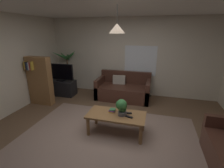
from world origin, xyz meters
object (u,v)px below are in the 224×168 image
potted_palm_corner (68,71)px  pendant_lamp (117,28)px  book_on_table_0 (112,111)px  remote_on_table_0 (129,117)px  coffee_table (116,117)px  tv (60,72)px  book_on_table_1 (112,111)px  remote_on_table_1 (128,113)px  tv_stand (62,88)px  potted_plant_on_table (122,107)px  book_on_table_2 (113,109)px  bookshelf_corner (40,80)px  couch_under_window (123,90)px

potted_palm_corner → pendant_lamp: bearing=-42.8°
book_on_table_0 → remote_on_table_0: remote_on_table_0 is taller
coffee_table → tv: bearing=144.6°
book_on_table_1 → remote_on_table_1: 0.34m
tv_stand → pendant_lamp: size_ratio=1.90×
book_on_table_0 → potted_plant_on_table: potted_plant_on_table is taller
book_on_table_0 → book_on_table_2: 0.05m
tv_stand → potted_palm_corner: bearing=94.7°
book_on_table_2 → remote_on_table_1: bearing=2.1°
book_on_table_1 → potted_plant_on_table: potted_plant_on_table is taller
book_on_table_1 → potted_plant_on_table: size_ratio=0.36×
remote_on_table_1 → bookshelf_corner: (-2.72, 0.78, 0.26)m
tv → bookshelf_corner: bookshelf_corner is taller
remote_on_table_0 → bookshelf_corner: bookshelf_corner is taller
potted_plant_on_table → tv: bearing=145.9°
book_on_table_2 → tv: size_ratio=0.12×
remote_on_table_0 → remote_on_table_1: size_ratio=1.00×
remote_on_table_0 → potted_palm_corner: size_ratio=0.11×
book_on_table_1 → coffee_table: bearing=-32.0°
tv_stand → potted_plant_on_table: bearing=-34.4°
book_on_table_0 → couch_under_window: bearing=93.9°
couch_under_window → book_on_table_1: (0.13, -1.85, 0.20)m
couch_under_window → pendant_lamp: 2.67m
book_on_table_1 → pendant_lamp: bearing=-32.0°
potted_plant_on_table → book_on_table_1: bearing=163.9°
remote_on_table_0 → bookshelf_corner: 2.93m
coffee_table → book_on_table_0: bearing=145.7°
potted_plant_on_table → pendant_lamp: size_ratio=0.72×
bookshelf_corner → coffee_table: bearing=-19.2°
book_on_table_1 → remote_on_table_0: (0.38, -0.12, -0.02)m
tv_stand → potted_palm_corner: size_ratio=0.61×
pendant_lamp → tv: bearing=144.6°
tv_stand → tv: bearing=-90.0°
book_on_table_0 → book_on_table_2: size_ratio=1.04×
book_on_table_2 → bookshelf_corner: (-2.40, 0.79, 0.22)m
coffee_table → remote_on_table_0: 0.29m
bookshelf_corner → book_on_table_2: bearing=-18.3°
tv → pendant_lamp: 3.13m
tv_stand → tv: 0.54m
remote_on_table_0 → bookshelf_corner: (-2.77, 0.92, 0.26)m
coffee_table → book_on_table_0: 0.16m
book_on_table_1 → bookshelf_corner: size_ratio=0.09×
tv → coffee_table: bearing=-35.4°
book_on_table_1 → book_on_table_2: 0.03m
book_on_table_1 → remote_on_table_0: 0.40m
potted_palm_corner → bookshelf_corner: bearing=-96.3°
bookshelf_corner → potted_plant_on_table: bearing=-18.4°
remote_on_table_1 → potted_plant_on_table: bearing=111.0°
couch_under_window → bookshelf_corner: 2.52m
book_on_table_0 → tv: bearing=144.5°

